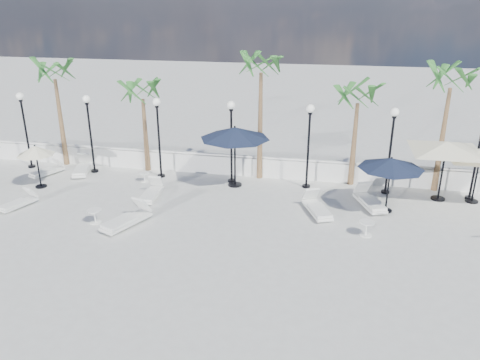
% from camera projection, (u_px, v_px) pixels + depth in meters
% --- Properties ---
extents(ground, '(100.00, 100.00, 0.00)m').
position_uv_depth(ground, '(192.00, 249.00, 16.15)').
color(ground, '#ADADA8').
rests_on(ground, ground).
extents(balustrade, '(26.00, 0.30, 1.01)m').
position_uv_depth(balustrade, '(236.00, 165.00, 22.84)').
color(balustrade, silver).
rests_on(balustrade, ground).
extents(lamppost_0, '(0.36, 0.36, 3.84)m').
position_uv_depth(lamppost_0, '(24.00, 120.00, 23.10)').
color(lamppost_0, black).
rests_on(lamppost_0, ground).
extents(lamppost_1, '(0.36, 0.36, 3.84)m').
position_uv_depth(lamppost_1, '(89.00, 123.00, 22.47)').
color(lamppost_1, black).
rests_on(lamppost_1, ground).
extents(lamppost_2, '(0.36, 0.36, 3.84)m').
position_uv_depth(lamppost_2, '(158.00, 127.00, 21.83)').
color(lamppost_2, black).
rests_on(lamppost_2, ground).
extents(lamppost_3, '(0.36, 0.36, 3.84)m').
position_uv_depth(lamppost_3, '(231.00, 131.00, 21.19)').
color(lamppost_3, black).
rests_on(lamppost_3, ground).
extents(lamppost_4, '(0.36, 0.36, 3.84)m').
position_uv_depth(lamppost_4, '(309.00, 135.00, 20.56)').
color(lamppost_4, black).
rests_on(lamppost_4, ground).
extents(lamppost_5, '(0.36, 0.36, 3.84)m').
position_uv_depth(lamppost_5, '(392.00, 139.00, 19.92)').
color(lamppost_5, black).
rests_on(lamppost_5, ground).
extents(lamppost_6, '(0.36, 0.36, 3.84)m').
position_uv_depth(lamppost_6, '(480.00, 144.00, 19.29)').
color(lamppost_6, black).
rests_on(lamppost_6, ground).
extents(palm_0, '(2.60, 2.60, 5.50)m').
position_uv_depth(palm_0, '(55.00, 76.00, 22.82)').
color(palm_0, brown).
rests_on(palm_0, ground).
extents(palm_1, '(2.60, 2.60, 4.70)m').
position_uv_depth(palm_1, '(143.00, 96.00, 22.29)').
color(palm_1, brown).
rests_on(palm_1, ground).
extents(palm_2, '(2.60, 2.60, 6.10)m').
position_uv_depth(palm_2, '(261.00, 70.00, 20.76)').
color(palm_2, brown).
rests_on(palm_2, ground).
extents(palm_3, '(2.60, 2.60, 4.90)m').
position_uv_depth(palm_3, '(358.00, 100.00, 20.40)').
color(palm_3, brown).
rests_on(palm_3, ground).
extents(palm_4, '(2.60, 2.60, 5.70)m').
position_uv_depth(palm_4, '(451.00, 85.00, 19.45)').
color(palm_4, brown).
rests_on(palm_4, ground).
extents(lounger_0, '(1.17, 1.77, 0.64)m').
position_uv_depth(lounger_0, '(47.00, 171.00, 22.88)').
color(lounger_0, silver).
rests_on(lounger_0, ground).
extents(lounger_1, '(1.01, 1.70, 0.61)m').
position_uv_depth(lounger_1, '(18.00, 203.00, 19.33)').
color(lounger_1, silver).
rests_on(lounger_1, ground).
extents(lounger_2, '(1.25, 2.09, 0.75)m').
position_uv_depth(lounger_2, '(82.00, 168.00, 23.11)').
color(lounger_2, silver).
rests_on(lounger_2, ground).
extents(lounger_3, '(0.74, 1.91, 0.70)m').
position_uv_depth(lounger_3, '(151.00, 193.00, 20.20)').
color(lounger_3, silver).
rests_on(lounger_3, ground).
extents(lounger_4, '(1.46, 2.21, 0.79)m').
position_uv_depth(lounger_4, '(127.00, 219.00, 17.73)').
color(lounger_4, silver).
rests_on(lounger_4, ground).
extents(lounger_5, '(1.34, 2.08, 0.74)m').
position_uv_depth(lounger_5, '(317.00, 208.00, 18.74)').
color(lounger_5, silver).
rests_on(lounger_5, ground).
extents(lounger_7, '(1.34, 2.15, 0.77)m').
position_uv_depth(lounger_7, '(370.00, 201.00, 19.36)').
color(lounger_7, silver).
rests_on(lounger_7, ground).
extents(side_table_0, '(0.56, 0.56, 0.55)m').
position_uv_depth(side_table_0, '(95.00, 215.00, 17.93)').
color(side_table_0, silver).
rests_on(side_table_0, ground).
extents(side_table_1, '(0.45, 0.45, 0.44)m').
position_uv_depth(side_table_1, '(144.00, 176.00, 22.02)').
color(side_table_1, silver).
rests_on(side_table_1, ground).
extents(side_table_2, '(0.57, 0.57, 0.55)m').
position_uv_depth(side_table_2, '(366.00, 227.00, 16.96)').
color(side_table_2, silver).
rests_on(side_table_2, ground).
extents(parasol_navy_mid, '(3.16, 3.16, 2.84)m').
position_uv_depth(parasol_navy_mid, '(235.00, 133.00, 20.77)').
color(parasol_navy_mid, black).
rests_on(parasol_navy_mid, ground).
extents(parasol_navy_right, '(2.59, 2.59, 2.32)m').
position_uv_depth(parasol_navy_right, '(391.00, 164.00, 18.30)').
color(parasol_navy_right, black).
rests_on(parasol_navy_right, ground).
extents(parasol_cream_sq_b, '(5.56, 5.56, 2.79)m').
position_uv_depth(parasol_cream_sq_b, '(447.00, 142.00, 19.23)').
color(parasol_cream_sq_b, black).
rests_on(parasol_cream_sq_b, ground).
extents(parasol_cream_small, '(1.64, 1.64, 2.02)m').
position_uv_depth(parasol_cream_small, '(35.00, 151.00, 20.86)').
color(parasol_cream_small, black).
rests_on(parasol_cream_small, ground).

